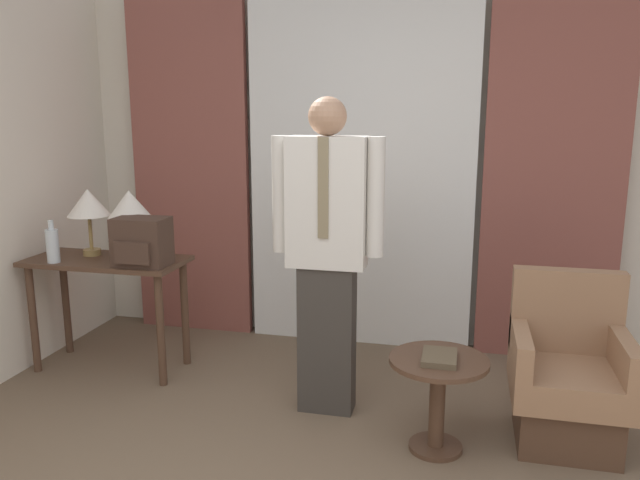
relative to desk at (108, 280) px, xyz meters
name	(u,v)px	position (x,y,z in m)	size (l,w,h in m)	color
wall_back	(363,159)	(1.52, 0.99, 0.74)	(10.00, 0.06, 2.70)	silver
curtain_sheer_center	(360,169)	(1.52, 0.86, 0.68)	(1.61, 0.06, 2.58)	white
curtain_drape_left	(190,165)	(0.22, 0.86, 0.68)	(0.91, 0.06, 2.58)	brown
curtain_drape_right	(554,173)	(2.83, 0.86, 0.68)	(0.91, 0.06, 2.58)	brown
desk	(108,280)	(0.00, 0.00, 0.00)	(1.03, 0.47, 0.75)	#4C3323
table_lamp_left	(88,205)	(-0.15, 0.08, 0.48)	(0.28, 0.28, 0.44)	#9E7F47
table_lamp_right	(129,206)	(0.15, 0.08, 0.48)	(0.28, 0.28, 0.44)	#9E7F47
bottle_near_edge	(53,245)	(-0.27, -0.16, 0.25)	(0.08, 0.08, 0.27)	silver
backpack	(142,242)	(0.32, -0.10, 0.29)	(0.33, 0.25, 0.30)	#422D23
person	(327,246)	(1.53, -0.25, 0.36)	(0.62, 0.21, 1.78)	#38332D
armchair	(567,381)	(2.82, -0.30, -0.28)	(0.57, 0.56, 0.87)	#4C3323
side_table	(438,388)	(2.17, -0.55, -0.27)	(0.50, 0.50, 0.49)	#4C3323
book	(439,357)	(2.17, -0.57, -0.10)	(0.17, 0.23, 0.03)	brown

